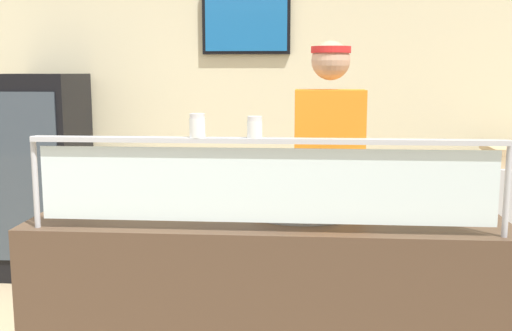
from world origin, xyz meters
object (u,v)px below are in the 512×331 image
at_px(pizza_server, 291,205).
at_px(worker_figure, 329,180).
at_px(pepper_flake_shaker, 255,129).
at_px(drink_fridge, 44,175).
at_px(parmesan_shaker, 197,127).
at_px(pizza_tray, 301,209).

distance_m(pizza_server, worker_figure, 0.63).
height_order(pizza_server, pepper_flake_shaker, pepper_flake_shaker).
bearing_deg(drink_fridge, parmesan_shaker, -53.19).
bearing_deg(worker_figure, pizza_server, -108.41).
bearing_deg(worker_figure, pepper_flake_shaker, -110.20).
distance_m(worker_figure, drink_fridge, 2.52).
relative_size(pizza_tray, pepper_flake_shaker, 5.71).
bearing_deg(worker_figure, pizza_tray, -105.02).
bearing_deg(pepper_flake_shaker, drink_fridge, 130.55).
bearing_deg(pepper_flake_shaker, pizza_server, 66.70).
bearing_deg(parmesan_shaker, pizza_tray, 40.04).
xyz_separation_m(pizza_server, parmesan_shaker, (-0.37, -0.33, 0.39)).
bearing_deg(pizza_tray, drink_fridge, 138.36).
xyz_separation_m(pizza_tray, parmesan_shaker, (-0.42, -0.35, 0.41)).
relative_size(pizza_server, pepper_flake_shaker, 3.22).
bearing_deg(pepper_flake_shaker, pizza_tray, 62.04).
relative_size(pizza_tray, drink_fridge, 0.31).
bearing_deg(drink_fridge, worker_figure, -29.41).
xyz_separation_m(pepper_flake_shaker, worker_figure, (0.34, 0.92, -0.37)).
xyz_separation_m(parmesan_shaker, drink_fridge, (-1.61, 2.15, -0.59)).
bearing_deg(pizza_server, drink_fridge, 128.53).
bearing_deg(worker_figure, drink_fridge, 150.59).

